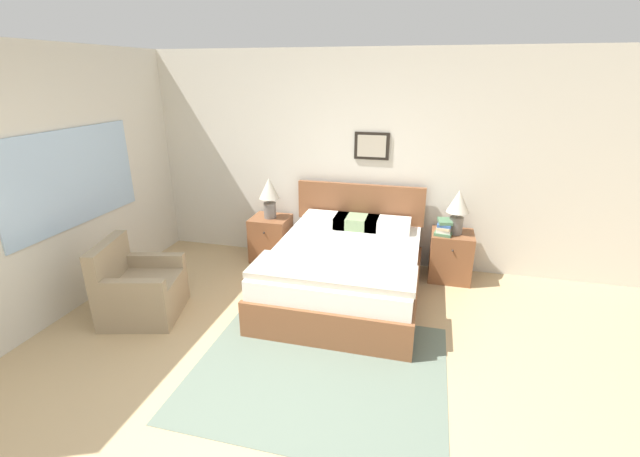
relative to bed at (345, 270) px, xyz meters
The scene contains 15 objects.
ground_plane 1.94m from the bed, 98.34° to the right, with size 16.00×16.00×0.00m, color tan.
wall_back 1.46m from the bed, 104.95° to the left, with size 7.20×0.09×2.60m.
wall_left 2.92m from the bed, behind, with size 0.08×5.31×2.60m.
area_rug_main 1.33m from the bed, 87.94° to the right, with size 2.06×1.75×0.01m.
bed is the anchor object (origin of this frame).
armchair 2.12m from the bed, 154.96° to the right, with size 0.85×0.86×0.79m.
nightstand_near_window 1.35m from the bed, 146.79° to the left, with size 0.48×0.47×0.58m.
nightstand_by_door 1.35m from the bed, 33.21° to the left, with size 0.48×0.47×0.58m.
table_lamp_near_window 1.46m from the bed, 146.99° to the left, with size 0.26×0.26×0.52m.
table_lamp_by_door 1.48m from the bed, 32.44° to the left, with size 0.26×0.26×0.52m.
book_thick_bottom 1.27m from the bed, 34.22° to the left, with size 0.23×0.29×0.03m.
book_hardcover_middle 1.27m from the bed, 34.22° to the left, with size 0.18×0.25×0.04m.
book_novel_upper 1.28m from the bed, 34.22° to the left, with size 0.19×0.26×0.03m.
book_slim_near_top 1.29m from the bed, 34.22° to the left, with size 0.18×0.24×0.03m.
book_paperback_top 1.30m from the bed, 34.22° to the left, with size 0.17×0.23×0.04m.
Camera 1 is at (1.06, -2.23, 2.33)m, focal length 24.00 mm.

